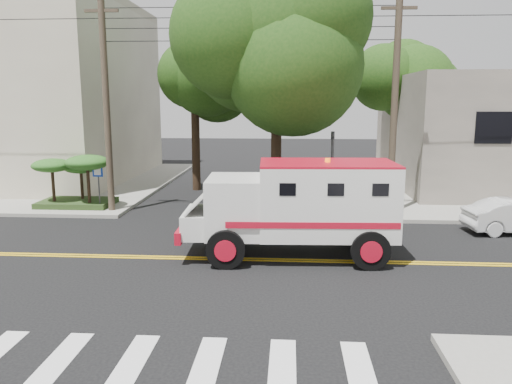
{
  "coord_description": "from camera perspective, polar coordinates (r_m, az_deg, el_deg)",
  "views": [
    {
      "loc": [
        2.09,
        -14.67,
        4.81
      ],
      "look_at": [
        0.89,
        2.81,
        1.6
      ],
      "focal_mm": 35.0,
      "sensor_mm": 36.0,
      "label": 1
    }
  ],
  "objects": [
    {
      "name": "ground",
      "position": [
        15.58,
        -4.02,
        -7.63
      ],
      "size": [
        100.0,
        100.0,
        0.0
      ],
      "primitive_type": "plane",
      "color": "black",
      "rests_on": "ground"
    },
    {
      "name": "building_left",
      "position": [
        34.49,
        -27.17,
        9.82
      ],
      "size": [
        16.0,
        14.0,
        10.0
      ],
      "primitive_type": "cube",
      "color": "#B0A491",
      "rests_on": "sidewalk_nw"
    },
    {
      "name": "sidewalk_ne",
      "position": [
        30.76,
        25.64,
        0.5
      ],
      "size": [
        17.0,
        17.0,
        0.15
      ],
      "primitive_type": "cube",
      "color": "gray",
      "rests_on": "ground"
    },
    {
      "name": "utility_pole_left",
      "position": [
        22.05,
        -16.71,
        9.15
      ],
      "size": [
        0.28,
        0.28,
        9.0
      ],
      "primitive_type": "cylinder",
      "color": "#382D23",
      "rests_on": "ground"
    },
    {
      "name": "pedestrian_a",
      "position": [
        22.45,
        12.6,
        0.27
      ],
      "size": [
        0.63,
        0.45,
        1.63
      ],
      "primitive_type": "imported",
      "rotation": [
        0.0,
        0.0,
        3.24
      ],
      "color": "gray",
      "rests_on": "sidewalk_ne"
    },
    {
      "name": "tree_left",
      "position": [
        26.89,
        -6.45,
        12.28
      ],
      "size": [
        4.48,
        4.2,
        7.7
      ],
      "color": "black",
      "rests_on": "ground"
    },
    {
      "name": "accessibility_sign",
      "position": [
        22.69,
        -17.57,
        1.17
      ],
      "size": [
        0.45,
        0.1,
        2.02
      ],
      "color": "#3F3F42",
      "rests_on": "ground"
    },
    {
      "name": "tree_right",
      "position": [
        31.2,
        16.82,
        12.31
      ],
      "size": [
        4.8,
        4.5,
        8.2
      ],
      "color": "black",
      "rests_on": "ground"
    },
    {
      "name": "armored_truck",
      "position": [
        15.4,
        4.93,
        -1.31
      ],
      "size": [
        6.66,
        2.91,
        2.98
      ],
      "rotation": [
        0.0,
        0.0,
        0.05
      ],
      "color": "silver",
      "rests_on": "ground"
    },
    {
      "name": "pedestrian_b",
      "position": [
        25.23,
        20.34,
        0.82
      ],
      "size": [
        0.9,
        0.82,
        1.5
      ],
      "primitive_type": "imported",
      "rotation": [
        0.0,
        0.0,
        2.72
      ],
      "color": "gray",
      "rests_on": "sidewalk_ne"
    },
    {
      "name": "traffic_signal",
      "position": [
        20.5,
        8.68,
        3.02
      ],
      "size": [
        0.15,
        0.18,
        3.6
      ],
      "color": "#3F3F42",
      "rests_on": "ground"
    },
    {
      "name": "palm_planter",
      "position": [
        23.54,
        -20.01,
        2.03
      ],
      "size": [
        3.52,
        2.63,
        2.36
      ],
      "color": "#1E3314",
      "rests_on": "sidewalk_nw"
    },
    {
      "name": "tree_main",
      "position": [
        21.01,
        3.64,
        16.89
      ],
      "size": [
        6.08,
        5.7,
        9.85
      ],
      "color": "black",
      "rests_on": "ground"
    },
    {
      "name": "utility_pole_right",
      "position": [
        21.29,
        15.53,
        9.18
      ],
      "size": [
        0.28,
        0.28,
        9.0
      ],
      "primitive_type": "cylinder",
      "color": "#382D23",
      "rests_on": "ground"
    },
    {
      "name": "sidewalk_nw",
      "position": [
        32.54,
        -24.77,
        1.05
      ],
      "size": [
        17.0,
        17.0,
        0.15
      ],
      "primitive_type": "cube",
      "color": "gray",
      "rests_on": "ground"
    }
  ]
}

